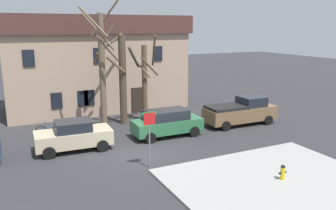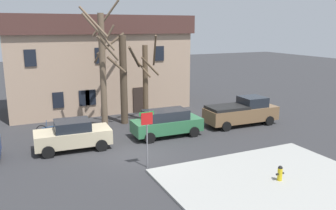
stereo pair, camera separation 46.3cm
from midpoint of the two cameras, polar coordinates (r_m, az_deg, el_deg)
ground_plane at (r=19.67m, az=-4.51°, el=-8.07°), size 120.00×120.00×0.00m
sidewalk_slab at (r=16.88m, az=17.49°, el=-12.10°), size 9.43×7.39×0.12m
building_main at (r=30.58m, az=-11.05°, el=6.95°), size 15.14×6.81×7.86m
tree_bare_near at (r=23.88m, az=-10.12°, el=6.37°), size 2.85×2.86×8.75m
tree_bare_mid at (r=25.16m, az=-6.85°, el=4.56°), size 3.09×3.11×6.54m
tree_bare_far at (r=25.76m, az=-3.13°, el=3.99°), size 2.00×1.61×6.39m
car_beige_sedan at (r=20.80m, az=-14.72°, el=-4.76°), size 4.35×2.23×1.74m
car_green_wagon at (r=22.48m, az=0.35°, el=-2.90°), size 4.53×2.04×1.75m
pickup_truck_brown at (r=25.69m, az=12.49°, el=-1.08°), size 5.41×2.23×1.99m
fire_hydrant at (r=16.95m, az=18.66°, el=-10.50°), size 0.42×0.22×0.71m
street_sign_pole at (r=17.23m, az=-2.71°, el=-3.98°), size 0.76×0.07×2.91m
bicycle_leaning at (r=23.98m, az=-18.30°, el=-3.91°), size 1.68×0.60×1.03m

